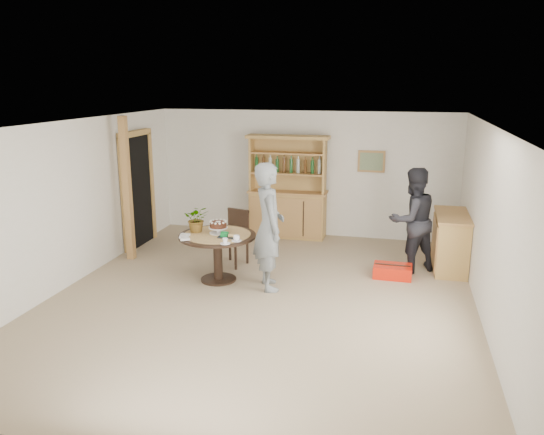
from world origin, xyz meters
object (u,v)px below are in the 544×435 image
at_px(hutch, 288,203).
at_px(dining_chair, 235,234).
at_px(red_suitcase, 392,271).
at_px(teen_boy, 269,227).
at_px(sideboard, 451,241).
at_px(adult_person, 412,220).
at_px(dining_table, 218,244).

distance_m(hutch, dining_chair, 1.93).
distance_m(dining_chair, red_suitcase, 2.69).
bearing_deg(teen_boy, red_suitcase, -88.45).
xyz_separation_m(sideboard, red_suitcase, (-0.91, -0.65, -0.37)).
height_order(dining_chair, red_suitcase, dining_chair).
relative_size(dining_chair, adult_person, 0.55).
relative_size(hutch, dining_chair, 2.16).
bearing_deg(dining_table, dining_chair, 88.45).
height_order(adult_person, red_suitcase, adult_person).
distance_m(hutch, dining_table, 2.74).
bearing_deg(hutch, teen_boy, -83.78).
xyz_separation_m(hutch, dining_table, (-0.55, -2.68, -0.08)).
xyz_separation_m(dining_table, red_suitcase, (2.67, 0.79, -0.50)).
bearing_deg(teen_boy, sideboard, -85.12).
relative_size(dining_chair, teen_boy, 0.49).
bearing_deg(dining_chair, sideboard, 26.14).
xyz_separation_m(sideboard, dining_chair, (-3.56, -0.61, 0.06)).
bearing_deg(hutch, dining_chair, -105.79).
xyz_separation_m(dining_table, adult_person, (2.94, 1.19, 0.26)).
distance_m(sideboard, dining_table, 3.87).
distance_m(hutch, teen_boy, 2.81).
relative_size(hutch, red_suitcase, 3.36).
xyz_separation_m(hutch, sideboard, (3.04, -1.24, -0.22)).
distance_m(hutch, adult_person, 2.82).
relative_size(sideboard, dining_chair, 1.33).
bearing_deg(red_suitcase, adult_person, 57.59).
relative_size(hutch, adult_person, 1.18).
xyz_separation_m(teen_boy, red_suitcase, (1.82, 0.89, -0.86)).
relative_size(hutch, sideboard, 1.62).
bearing_deg(dining_table, sideboard, 21.88).
distance_m(teen_boy, red_suitcase, 2.20).
height_order(dining_table, dining_chair, dining_chair).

